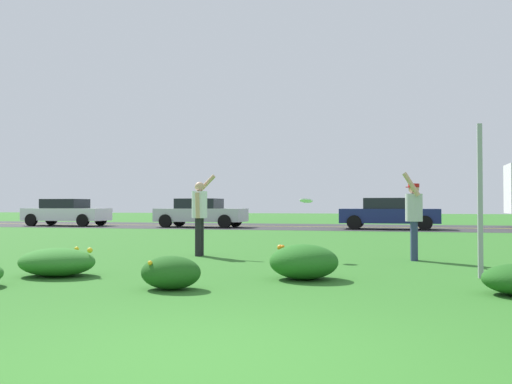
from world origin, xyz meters
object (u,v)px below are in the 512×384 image
Objects in this scene: person_catcher_red_cap_gray_shirt at (414,213)px; car_navy_center_right at (389,213)px; sign_post_near_path at (480,201)px; car_silver_center_left at (201,213)px; car_white_leftmost at (66,212)px; person_thrower_white_shirt at (200,211)px; frisbee_white at (306,201)px.

person_catcher_red_cap_gray_shirt is 0.40× the size of car_navy_center_right.
sign_post_near_path is 21.01m from car_silver_center_left.
person_thrower_white_shirt is at bearing -48.82° from car_white_leftmost.
person_catcher_red_cap_gray_shirt is 23.53m from car_white_leftmost.
frisbee_white is (-2.14, -0.35, 0.26)m from person_catcher_red_cap_gray_shirt.
person_catcher_red_cap_gray_shirt is 0.40× the size of car_silver_center_left.
frisbee_white is at bearing -44.51° from car_white_leftmost.
person_thrower_white_shirt is 4.56m from person_catcher_red_cap_gray_shirt.
sign_post_near_path is 25.97m from car_white_leftmost.
car_white_leftmost is (-13.40, 15.32, -0.24)m from person_thrower_white_shirt.
person_catcher_red_cap_gray_shirt reaches higher than car_navy_center_right.
person_thrower_white_shirt reaches higher than frisbee_white.
sign_post_near_path reaches higher than car_silver_center_left.
sign_post_near_path is 3.82m from frisbee_white.
frisbee_white is 22.19m from car_white_leftmost.
person_thrower_white_shirt is 1.02× the size of person_catcher_red_cap_gray_shirt.
person_catcher_red_cap_gray_shirt is at bearing 9.36° from frisbee_white.
sign_post_near_path is 2.78m from person_catcher_red_cap_gray_shirt.
frisbee_white is (2.41, -0.23, 0.23)m from person_thrower_white_shirt.
person_catcher_red_cap_gray_shirt is at bearing -56.08° from car_silver_center_left.
person_thrower_white_shirt is 6.65× the size of frisbee_white.
sign_post_near_path is at bearing -57.90° from car_silver_center_left.
car_silver_center_left is (-10.22, 15.20, -0.21)m from person_catcher_red_cap_gray_shirt.
car_white_leftmost is at bearing 136.73° from sign_post_near_path.
sign_post_near_path is 17.90m from car_navy_center_right.
sign_post_near_path reaches higher than car_navy_center_right.
car_white_leftmost is at bearing 135.49° from frisbee_white.
person_catcher_red_cap_gray_shirt is (-0.95, 2.60, -0.23)m from sign_post_near_path.
person_thrower_white_shirt is (-5.50, 2.48, -0.21)m from sign_post_near_path.
person_thrower_white_shirt is at bearing 155.77° from sign_post_near_path.
person_thrower_white_shirt is at bearing -103.39° from car_navy_center_right.
car_white_leftmost and car_silver_center_left have the same top height.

